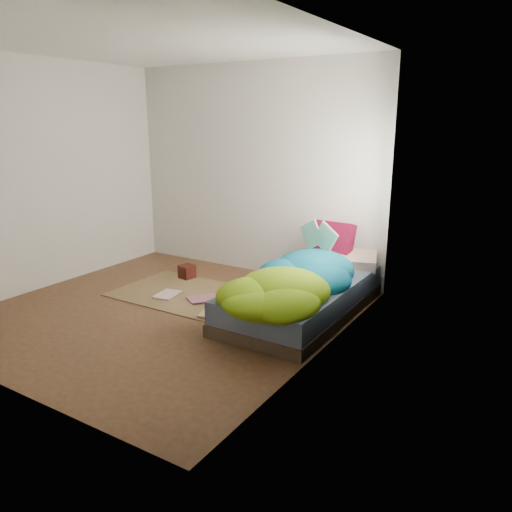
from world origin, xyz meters
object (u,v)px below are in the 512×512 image
(wooden_box, at_px, (187,271))
(floor_book_a, at_px, (159,293))
(floor_book_b, at_px, (200,296))
(open_book, at_px, (318,227))
(pillow_magenta, at_px, (333,242))
(bed, at_px, (302,298))

(wooden_box, xyz_separation_m, floor_book_a, (0.12, -0.64, -0.07))
(floor_book_b, bearing_deg, open_book, 64.58)
(floor_book_b, bearing_deg, wooden_box, 173.32)
(pillow_magenta, bearing_deg, bed, -83.59)
(bed, xyz_separation_m, wooden_box, (-1.73, 0.28, -0.07))
(bed, xyz_separation_m, floor_book_a, (-1.61, -0.36, -0.14))
(floor_book_a, bearing_deg, floor_book_b, 12.77)
(bed, bearing_deg, open_book, 97.29)
(bed, bearing_deg, floor_book_a, -167.28)
(wooden_box, bearing_deg, open_book, 7.00)
(bed, relative_size, pillow_magenta, 4.40)
(wooden_box, bearing_deg, pillow_magenta, 19.33)
(bed, xyz_separation_m, floor_book_b, (-1.17, -0.19, -0.14))
(floor_book_a, height_order, floor_book_b, floor_book_b)
(open_book, height_order, floor_book_a, open_book)
(open_book, bearing_deg, bed, -64.45)
(pillow_magenta, bearing_deg, floor_book_b, -133.20)
(open_book, relative_size, floor_book_a, 1.36)
(bed, relative_size, floor_book_a, 6.45)
(open_book, distance_m, floor_book_a, 1.93)
(bed, height_order, floor_book_a, bed)
(wooden_box, distance_m, floor_book_a, 0.66)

